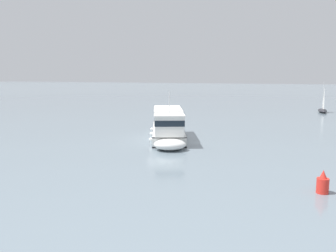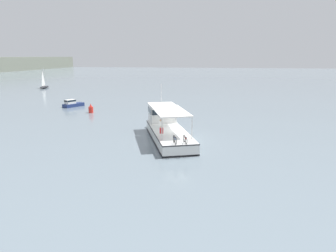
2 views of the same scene
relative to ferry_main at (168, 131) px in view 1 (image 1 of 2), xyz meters
The scene contains 4 objects.
ground_plane 1.96m from the ferry_main, 129.78° to the right, with size 400.00×400.00×0.00m, color slate.
ferry_main is the anchor object (origin of this frame).
sailboat_outer_anchorage 38.37m from the ferry_main, 152.32° to the left, with size 4.84×1.56×5.40m.
channel_buoy 18.38m from the ferry_main, 47.86° to the left, with size 0.70×0.70×1.40m.
Camera 1 is at (34.98, 12.56, 6.99)m, focal length 37.45 mm.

